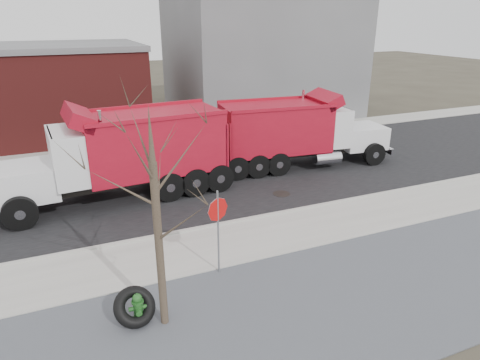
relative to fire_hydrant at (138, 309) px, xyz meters
name	(u,v)px	position (x,y,z in m)	size (l,w,h in m)	color
ground	(245,245)	(3.75, 2.33, -0.36)	(120.00, 120.00, 0.00)	#383328
gravel_verge	(302,311)	(3.75, -1.17, -0.34)	(60.00, 5.00, 0.03)	slate
sidewalk	(242,241)	(3.75, 2.58, -0.33)	(60.00, 2.50, 0.06)	#9E9B93
curb	(227,223)	(3.75, 3.88, -0.30)	(60.00, 0.15, 0.11)	#9E9B93
road	(188,179)	(3.75, 8.63, -0.35)	(60.00, 9.40, 0.02)	black
far_sidewalk	(159,145)	(3.75, 14.33, -0.33)	(60.00, 2.00, 0.06)	#9E9B93
building_grey	(260,56)	(12.75, 20.33, 3.64)	(12.00, 10.00, 8.00)	slate
bare_tree	(155,194)	(0.55, -0.27, 2.94)	(3.20, 3.20, 5.20)	#382D23
fire_hydrant	(138,309)	(0.00, 0.00, 0.00)	(0.44, 0.43, 0.78)	#285E24
truck_tire	(135,307)	(-0.07, 0.02, 0.08)	(1.21, 1.14, 0.90)	black
stop_sign	(218,218)	(2.46, 1.23, 1.35)	(0.64, 0.27, 2.49)	gray
dump_truck_red_a	(297,130)	(9.01, 8.41, 1.39)	(8.60, 3.11, 3.45)	black
dump_truck_red_b	(124,151)	(0.98, 7.66, 1.54)	(8.98, 3.16, 3.74)	black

